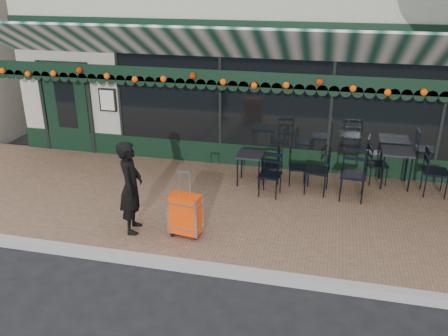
% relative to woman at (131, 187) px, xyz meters
% --- Properties ---
extents(ground, '(80.00, 80.00, 0.00)m').
position_rel_woman_xyz_m(ground, '(1.74, -0.66, -0.96)').
color(ground, black).
rests_on(ground, ground).
extents(sidewalk, '(18.00, 4.00, 0.15)m').
position_rel_woman_xyz_m(sidewalk, '(1.74, 1.34, -0.88)').
color(sidewalk, brown).
rests_on(sidewalk, ground).
extents(curb, '(18.00, 0.16, 0.15)m').
position_rel_woman_xyz_m(curb, '(1.74, -0.74, -0.88)').
color(curb, '#9E9E99').
rests_on(curb, ground).
extents(restaurant_building, '(12.00, 9.60, 4.50)m').
position_rel_woman_xyz_m(restaurant_building, '(1.74, 7.18, 1.32)').
color(restaurant_building, '#A09A8A').
rests_on(restaurant_building, ground).
extents(woman, '(0.51, 0.66, 1.61)m').
position_rel_woman_xyz_m(woman, '(0.00, 0.00, 0.00)').
color(woman, black).
rests_on(woman, sidewalk).
extents(suitcase, '(0.54, 0.35, 1.16)m').
position_rel_woman_xyz_m(suitcase, '(0.93, 0.03, -0.42)').
color(suitcase, '#FF4008').
rests_on(suitcase, sidewalk).
extents(cafe_table_a, '(0.63, 0.63, 0.78)m').
position_rel_woman_xyz_m(cafe_table_a, '(4.53, 2.94, -0.11)').
color(cafe_table_a, black).
rests_on(cafe_table_a, sidewalk).
extents(cafe_table_b, '(0.53, 0.53, 0.66)m').
position_rel_woman_xyz_m(cafe_table_b, '(1.60, 2.37, -0.22)').
color(cafe_table_b, black).
rests_on(cafe_table_b, sidewalk).
extents(chair_a_left, '(0.52, 0.52, 0.94)m').
position_rel_woman_xyz_m(chair_a_left, '(2.97, 2.24, -0.34)').
color(chair_a_left, black).
rests_on(chair_a_left, sidewalk).
extents(chair_a_right, '(0.46, 0.46, 0.81)m').
position_rel_woman_xyz_m(chair_a_right, '(4.18, 2.99, -0.40)').
color(chair_a_right, black).
rests_on(chair_a_right, sidewalk).
extents(chair_a_front, '(0.52, 0.52, 0.99)m').
position_rel_woman_xyz_m(chair_a_front, '(3.66, 2.10, -0.31)').
color(chair_a_front, black).
rests_on(chair_a_front, sidewalk).
extents(chair_a_extra, '(0.48, 0.48, 0.95)m').
position_rel_woman_xyz_m(chair_a_extra, '(5.25, 2.67, -0.33)').
color(chair_a_extra, black).
rests_on(chair_a_extra, sidewalk).
extents(chair_b_left, '(0.44, 0.44, 0.75)m').
position_rel_woman_xyz_m(chair_b_left, '(2.00, 2.50, -0.43)').
color(chair_b_left, black).
rests_on(chair_b_left, sidewalk).
extents(chair_b_right, '(0.41, 0.41, 0.76)m').
position_rel_woman_xyz_m(chair_b_right, '(2.57, 2.51, -0.43)').
color(chair_b_right, black).
rests_on(chair_b_right, sidewalk).
extents(chair_b_front, '(0.47, 0.47, 0.84)m').
position_rel_woman_xyz_m(chair_b_front, '(2.08, 1.90, -0.38)').
color(chair_b_front, black).
rests_on(chair_b_front, sidewalk).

